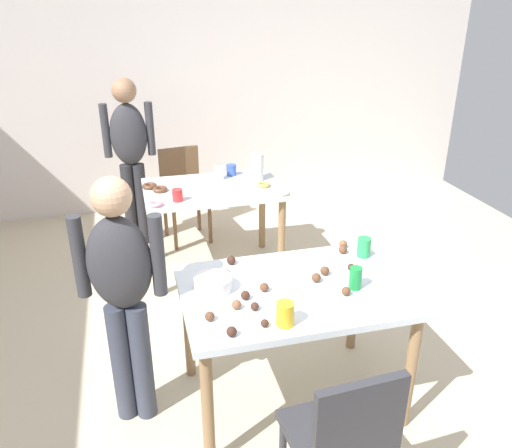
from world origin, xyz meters
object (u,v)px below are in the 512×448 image
at_px(chair_far_table, 183,188).
at_px(person_girl_near, 122,286).
at_px(dining_table_far, 214,200).
at_px(soda_can, 355,278).
at_px(person_adult_far, 130,149).
at_px(dining_table_near, 294,303).
at_px(mixing_bowl, 213,283).
at_px(pitcher_far, 257,167).
at_px(chair_near_table, 344,438).

distance_m(chair_far_table, person_girl_near, 2.37).
relative_size(dining_table_far, soda_can, 9.13).
distance_m(person_adult_far, soda_can, 2.66).
height_order(dining_table_near, chair_far_table, chair_far_table).
bearing_deg(mixing_bowl, dining_table_near, -11.60).
relative_size(soda_can, pitcher_far, 0.54).
bearing_deg(dining_table_near, chair_near_table, -92.80).
bearing_deg(chair_near_table, person_girl_near, 133.68).
bearing_deg(chair_near_table, mixing_bowl, 113.66).
relative_size(dining_table_near, chair_near_table, 1.38).
bearing_deg(mixing_bowl, person_adult_far, 98.67).
relative_size(dining_table_near, person_girl_near, 0.85).
height_order(chair_far_table, person_adult_far, person_adult_far).
distance_m(dining_table_near, person_adult_far, 2.48).
distance_m(person_adult_far, mixing_bowl, 2.28).
xyz_separation_m(dining_table_far, pitcher_far, (0.39, 0.08, 0.22)).
height_order(dining_table_far, chair_far_table, chair_far_table).
xyz_separation_m(dining_table_near, person_girl_near, (-0.88, 0.09, 0.19)).
xyz_separation_m(person_adult_far, mixing_bowl, (0.34, -2.25, -0.14)).
bearing_deg(soda_can, pitcher_far, 92.03).
bearing_deg(chair_far_table, pitcher_far, -49.07).
bearing_deg(soda_can, dining_table_near, 164.21).
bearing_deg(pitcher_far, chair_far_table, 130.93).
xyz_separation_m(chair_near_table, pitcher_far, (0.28, 2.52, 0.37)).
bearing_deg(person_girl_near, dining_table_near, -6.06).
xyz_separation_m(soda_can, pitcher_far, (-0.06, 1.82, 0.05)).
xyz_separation_m(dining_table_near, mixing_bowl, (-0.42, 0.09, 0.13)).
bearing_deg(dining_table_far, chair_far_table, 103.15).
xyz_separation_m(chair_near_table, soda_can, (0.35, 0.70, 0.31)).
relative_size(person_girl_near, pitcher_far, 6.27).
xyz_separation_m(chair_far_table, pitcher_far, (0.55, -0.64, 0.37)).
height_order(dining_table_far, person_adult_far, person_adult_far).
xyz_separation_m(person_girl_near, person_adult_far, (0.11, 2.25, 0.09)).
relative_size(person_adult_far, mixing_bowl, 7.73).
bearing_deg(person_girl_near, dining_table_far, 64.70).
bearing_deg(pitcher_far, person_adult_far, 148.84).
relative_size(dining_table_far, person_adult_far, 0.72).
bearing_deg(person_girl_near, soda_can, -8.64).
bearing_deg(chair_near_table, soda_can, 63.70).
distance_m(person_girl_near, pitcher_far, 1.98).
bearing_deg(soda_can, chair_far_table, 104.15).
bearing_deg(dining_table_far, dining_table_near, -85.03).
bearing_deg(pitcher_far, chair_near_table, -96.39).
bearing_deg(person_adult_far, dining_table_near, -71.90).
height_order(chair_near_table, soda_can, soda_can).
relative_size(mixing_bowl, pitcher_far, 0.88).
distance_m(dining_table_near, chair_near_table, 0.80).
relative_size(chair_near_table, pitcher_far, 3.86).
distance_m(dining_table_near, mixing_bowl, 0.45).
distance_m(dining_table_far, pitcher_far, 0.45).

